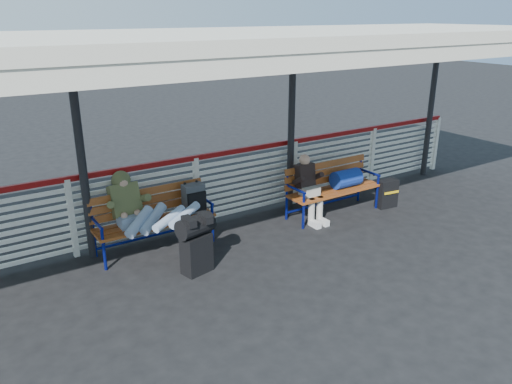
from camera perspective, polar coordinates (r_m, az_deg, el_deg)
ground at (r=7.00m, az=0.47°, el=-9.22°), size 60.00×60.00×0.00m
fence at (r=8.24m, az=-6.80°, el=0.30°), size 12.08×0.08×1.24m
canopy at (r=6.86m, az=-3.62°, el=16.82°), size 12.60×3.60×3.16m
luggage_stack at (r=6.86m, az=-6.86°, el=-5.69°), size 0.56×0.39×0.84m
bench_left at (r=7.68m, az=-10.36°, el=-1.93°), size 1.80×0.56×0.92m
bench_right at (r=8.94m, az=9.32°, el=1.22°), size 1.80×0.56×0.92m
traveler_man at (r=7.22m, az=-11.83°, el=-2.47°), size 0.94×1.64×0.77m
companion_person at (r=8.51m, az=6.08°, el=0.52°), size 0.32×0.66×1.15m
suitcase_side at (r=9.47m, az=14.71°, el=-0.16°), size 0.40×0.27×0.52m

